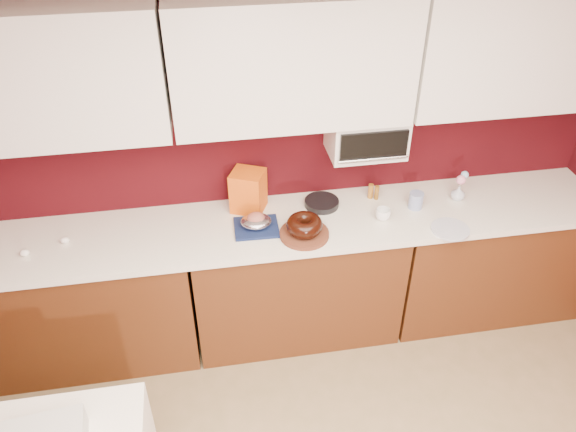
{
  "coord_description": "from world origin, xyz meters",
  "views": [
    {
      "loc": [
        -0.52,
        -0.78,
        2.93
      ],
      "look_at": [
        -0.07,
        1.84,
        1.02
      ],
      "focal_mm": 35.0,
      "sensor_mm": 36.0,
      "label": 1
    }
  ],
  "objects_px": {
    "foil_ham_nest": "(256,221)",
    "toaster_oven": "(366,134)",
    "blue_jar": "(416,200)",
    "pandoro_box": "(248,191)",
    "bundt_cake": "(304,225)",
    "coffee_mug": "(383,213)",
    "flower_vase": "(458,192)"
  },
  "relations": [
    {
      "from": "coffee_mug",
      "to": "flower_vase",
      "type": "bearing_deg",
      "value": 13.55
    },
    {
      "from": "foil_ham_nest",
      "to": "blue_jar",
      "type": "height_order",
      "value": "blue_jar"
    },
    {
      "from": "coffee_mug",
      "to": "foil_ham_nest",
      "type": "bearing_deg",
      "value": 177.58
    },
    {
      "from": "pandoro_box",
      "to": "coffee_mug",
      "type": "relative_size",
      "value": 2.97
    },
    {
      "from": "bundt_cake",
      "to": "foil_ham_nest",
      "type": "bearing_deg",
      "value": 156.75
    },
    {
      "from": "bundt_cake",
      "to": "foil_ham_nest",
      "type": "height_order",
      "value": "bundt_cake"
    },
    {
      "from": "coffee_mug",
      "to": "blue_jar",
      "type": "distance_m",
      "value": 0.26
    },
    {
      "from": "toaster_oven",
      "to": "bundt_cake",
      "type": "height_order",
      "value": "toaster_oven"
    },
    {
      "from": "toaster_oven",
      "to": "flower_vase",
      "type": "bearing_deg",
      "value": -9.22
    },
    {
      "from": "bundt_cake",
      "to": "blue_jar",
      "type": "height_order",
      "value": "bundt_cake"
    },
    {
      "from": "pandoro_box",
      "to": "coffee_mug",
      "type": "xyz_separation_m",
      "value": [
        0.8,
        -0.25,
        -0.09
      ]
    },
    {
      "from": "blue_jar",
      "to": "pandoro_box",
      "type": "bearing_deg",
      "value": 170.95
    },
    {
      "from": "toaster_oven",
      "to": "bundt_cake",
      "type": "xyz_separation_m",
      "value": [
        -0.43,
        -0.31,
        -0.39
      ]
    },
    {
      "from": "foil_ham_nest",
      "to": "toaster_oven",
      "type": "bearing_deg",
      "value": 15.8
    },
    {
      "from": "toaster_oven",
      "to": "foil_ham_nest",
      "type": "distance_m",
      "value": 0.84
    },
    {
      "from": "blue_jar",
      "to": "flower_vase",
      "type": "height_order",
      "value": "flower_vase"
    },
    {
      "from": "toaster_oven",
      "to": "blue_jar",
      "type": "height_order",
      "value": "toaster_oven"
    },
    {
      "from": "pandoro_box",
      "to": "flower_vase",
      "type": "bearing_deg",
      "value": 19.45
    },
    {
      "from": "toaster_oven",
      "to": "coffee_mug",
      "type": "xyz_separation_m",
      "value": [
        0.08,
        -0.23,
        -0.43
      ]
    },
    {
      "from": "blue_jar",
      "to": "flower_vase",
      "type": "bearing_deg",
      "value": 8.1
    },
    {
      "from": "foil_ham_nest",
      "to": "pandoro_box",
      "type": "bearing_deg",
      "value": 94.93
    },
    {
      "from": "pandoro_box",
      "to": "coffee_mug",
      "type": "height_order",
      "value": "pandoro_box"
    },
    {
      "from": "foil_ham_nest",
      "to": "flower_vase",
      "type": "distance_m",
      "value": 1.32
    },
    {
      "from": "bundt_cake",
      "to": "coffee_mug",
      "type": "relative_size",
      "value": 2.39
    },
    {
      "from": "bundt_cake",
      "to": "pandoro_box",
      "type": "height_order",
      "value": "pandoro_box"
    },
    {
      "from": "pandoro_box",
      "to": "blue_jar",
      "type": "relative_size",
      "value": 2.48
    },
    {
      "from": "blue_jar",
      "to": "flower_vase",
      "type": "distance_m",
      "value": 0.3
    },
    {
      "from": "bundt_cake",
      "to": "flower_vase",
      "type": "relative_size",
      "value": 1.98
    },
    {
      "from": "bundt_cake",
      "to": "flower_vase",
      "type": "bearing_deg",
      "value": 11.54
    },
    {
      "from": "bundt_cake",
      "to": "coffee_mug",
      "type": "bearing_deg",
      "value": 9.36
    },
    {
      "from": "pandoro_box",
      "to": "flower_vase",
      "type": "relative_size",
      "value": 2.45
    },
    {
      "from": "foil_ham_nest",
      "to": "pandoro_box",
      "type": "height_order",
      "value": "pandoro_box"
    }
  ]
}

